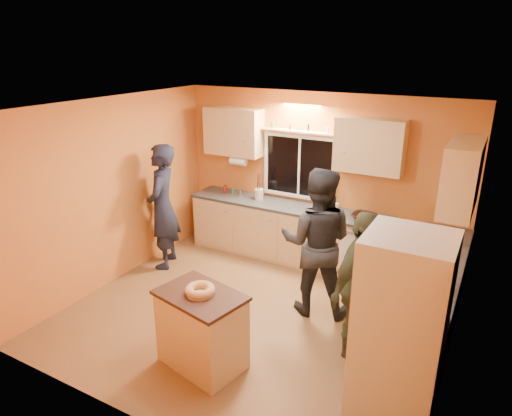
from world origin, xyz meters
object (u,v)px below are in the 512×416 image
Objects in this scene: person_left at (163,207)px; refrigerator at (400,331)px; island at (202,329)px; person_center at (317,242)px; person_right at (360,287)px.

refrigerator is at bearing 45.90° from person_left.
person_left is at bearing 150.40° from island.
person_center is (2.50, -0.09, -0.00)m from person_left.
person_left is 2.50m from person_center.
person_left is 3.32m from person_right.
person_left is 1.00× the size of person_center.
person_center is (0.64, 1.57, 0.51)m from island.
person_center reaches higher than person_right.
person_center reaches higher than island.
refrigerator is 0.95× the size of person_left.
island is 0.52× the size of person_left.
person_center is (-1.29, 1.30, 0.05)m from refrigerator.
person_center is at bearing 80.14° from island.
person_center is 0.98m from person_right.
person_right is (3.24, -0.71, -0.11)m from person_left.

